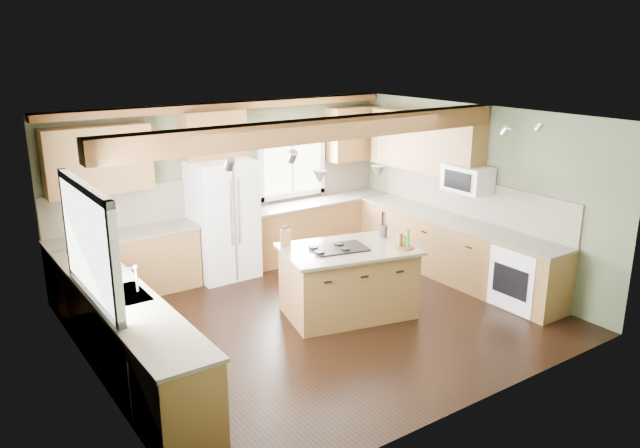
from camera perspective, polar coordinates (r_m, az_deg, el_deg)
floor at (r=8.21m, az=-0.03°, el=-8.65°), size 5.60×5.60×0.00m
ceiling at (r=7.48m, az=-0.04°, el=9.69°), size 5.60×5.60×0.00m
wall_back at (r=9.84m, az=-8.37°, el=3.46°), size 5.60×0.00×5.60m
wall_left at (r=6.64m, az=-20.35°, el=-3.79°), size 0.00×5.00×5.00m
wall_right at (r=9.57m, az=13.90°, el=2.78°), size 0.00×5.00×5.00m
ceiling_beam at (r=7.44m, az=0.31°, el=8.64°), size 5.55×0.26×0.26m
soffit_trim at (r=9.55m, az=-8.41°, el=10.62°), size 5.55×0.20×0.10m
backsplash_back at (r=9.85m, az=-8.31°, el=2.94°), size 5.58×0.03×0.58m
backsplash_right at (r=9.61m, az=13.58°, el=2.31°), size 0.03×3.70×0.58m
base_cab_back_left at (r=9.18m, az=-17.34°, el=-3.68°), size 2.02×0.60×0.88m
counter_back_left at (r=9.04m, az=-17.58°, el=-0.94°), size 2.06×0.64×0.04m
base_cab_back_right at (r=10.54m, az=-0.19°, el=-0.32°), size 2.62×0.60×0.88m
counter_back_right at (r=10.41m, az=-0.19°, el=2.10°), size 2.66×0.64×0.04m
base_cab_left at (r=7.08m, az=-17.40°, el=-9.79°), size 0.60×3.70×0.88m
counter_left at (r=6.90m, az=-17.72°, el=-6.35°), size 0.64×3.74×0.04m
base_cab_right at (r=9.62m, az=12.14°, el=-2.36°), size 0.60×3.70×0.88m
counter_right at (r=9.48m, az=12.30°, el=0.27°), size 0.64×3.74×0.04m
upper_cab_back_left at (r=8.86m, az=-19.65°, el=5.54°), size 1.40×0.35×0.90m
upper_cab_over_fridge at (r=9.40m, az=-9.75°, el=8.07°), size 0.96×0.35×0.70m
upper_cab_right at (r=9.92m, az=9.58°, el=7.35°), size 0.35×2.20×0.90m
upper_cab_back_corner at (r=10.78m, az=3.00°, el=8.26°), size 0.90×0.35×0.90m
window_left at (r=6.62m, az=-20.51°, el=-1.60°), size 0.04×1.60×1.05m
window_back at (r=10.32m, az=-2.65°, el=5.65°), size 1.10×0.04×1.00m
sink at (r=6.90m, az=-17.73°, el=-6.31°), size 0.50×0.65×0.03m
faucet at (r=6.89m, az=-16.40°, el=-4.91°), size 0.02×0.02×0.28m
dishwasher at (r=6.00m, az=-13.33°, el=-14.63°), size 0.60×0.60×0.84m
oven at (r=8.84m, az=18.21°, el=-4.61°), size 0.60×0.72×0.84m
microwave at (r=9.32m, az=13.33°, el=4.04°), size 0.40×0.70×0.38m
pendant_left at (r=7.62m, az=-0.02°, el=4.32°), size 0.18×0.18×0.16m
pendant_right at (r=7.94m, az=5.36°, el=4.74°), size 0.18×0.18×0.16m
refrigerator at (r=9.48m, az=-8.86°, el=0.45°), size 0.90×0.74×1.80m
island at (r=8.19m, az=2.58°, el=-5.36°), size 1.77×1.32×0.88m
island_top at (r=8.03m, az=2.63°, el=-2.31°), size 1.90×1.44×0.04m
cooktop at (r=7.97m, az=1.76°, el=-2.22°), size 0.78×0.61×0.02m
knife_block at (r=8.08m, az=-3.18°, el=-1.26°), size 0.15×0.14×0.21m
utensil_crock at (r=8.50m, az=5.79°, el=-0.63°), size 0.12×0.12×0.16m
bottle_tray at (r=8.06m, az=7.70°, el=-1.35°), size 0.26×0.26×0.24m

